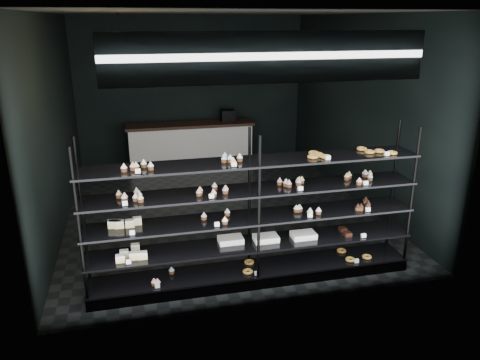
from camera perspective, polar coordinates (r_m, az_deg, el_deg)
The scene contains 5 objects.
room at distance 7.71m, azimuth -2.83°, elevation 7.73°, with size 5.01×6.01×3.20m.
display_shelf at distance 5.72m, azimuth 1.46°, elevation -6.63°, with size 4.00×0.50×1.91m.
signage at distance 4.73m, azimuth 3.81°, elevation 14.68°, with size 3.30×0.05×0.50m.
pendant_lamp at distance 6.25m, azimuth -14.10°, elevation 12.46°, with size 0.29×0.29×0.87m.
service_counter at distance 10.35m, azimuth -5.98°, elevation 4.32°, with size 2.74×0.65×1.23m.
Camera 1 is at (-1.39, -7.43, 3.10)m, focal length 35.00 mm.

